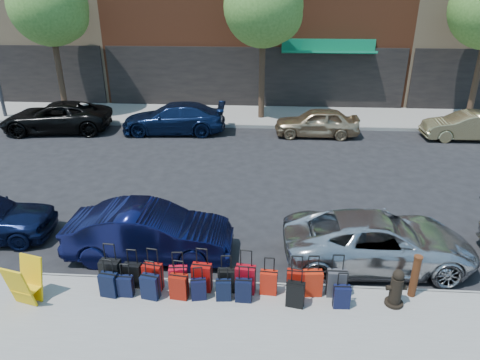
# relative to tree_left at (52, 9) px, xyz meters

# --- Properties ---
(ground) EXTENTS (120.00, 120.00, 0.00)m
(ground) POSITION_rel_tree_left_xyz_m (9.86, -9.50, -5.41)
(ground) COLOR black
(ground) RESTS_ON ground
(sidewalk_near) EXTENTS (60.00, 4.00, 0.15)m
(sidewalk_near) POSITION_rel_tree_left_xyz_m (9.86, -16.00, -5.34)
(sidewalk_near) COLOR gray
(sidewalk_near) RESTS_ON ground
(sidewalk_far) EXTENTS (60.00, 4.00, 0.15)m
(sidewalk_far) POSITION_rel_tree_left_xyz_m (9.86, 0.50, -5.34)
(sidewalk_far) COLOR gray
(sidewalk_far) RESTS_ON ground
(curb_near) EXTENTS (60.00, 0.08, 0.15)m
(curb_near) POSITION_rel_tree_left_xyz_m (9.86, -13.98, -5.34)
(curb_near) COLOR gray
(curb_near) RESTS_ON ground
(curb_far) EXTENTS (60.00, 0.08, 0.15)m
(curb_far) POSITION_rel_tree_left_xyz_m (9.86, -1.52, -5.34)
(curb_far) COLOR gray
(curb_far) RESTS_ON ground
(tree_left) EXTENTS (3.80, 3.80, 7.27)m
(tree_left) POSITION_rel_tree_left_xyz_m (0.00, 0.00, 0.00)
(tree_left) COLOR black
(tree_left) RESTS_ON sidewalk_far
(tree_center) EXTENTS (3.80, 3.80, 7.27)m
(tree_center) POSITION_rel_tree_left_xyz_m (10.50, 0.00, 0.00)
(tree_center) COLOR black
(tree_center) RESTS_ON sidewalk_far
(suitcase_front_0) EXTENTS (0.46, 0.28, 1.06)m
(suitcase_front_0) POSITION_rel_tree_left_xyz_m (7.37, -14.30, -4.93)
(suitcase_front_0) COLOR black
(suitcase_front_0) RESTS_ON sidewalk_near
(suitcase_front_1) EXTENTS (0.39, 0.23, 0.91)m
(suitcase_front_1) POSITION_rel_tree_left_xyz_m (7.85, -14.26, -4.98)
(suitcase_front_1) COLOR black
(suitcase_front_1) RESTS_ON sidewalk_near
(suitcase_front_2) EXTENTS (0.44, 0.29, 0.99)m
(suitcase_front_2) POSITION_rel_tree_left_xyz_m (8.31, -14.33, -4.95)
(suitcase_front_2) COLOR maroon
(suitcase_front_2) RESTS_ON sidewalk_near
(suitcase_front_3) EXTENTS (0.41, 0.26, 0.95)m
(suitcase_front_3) POSITION_rel_tree_left_xyz_m (8.88, -14.35, -4.96)
(suitcase_front_3) COLOR #A60A1B
(suitcase_front_3) RESTS_ON sidewalk_near
(suitcase_front_4) EXTENTS (0.44, 0.27, 1.01)m
(suitcase_front_4) POSITION_rel_tree_left_xyz_m (9.39, -14.28, -4.94)
(suitcase_front_4) COLOR #900B09
(suitcase_front_4) RESTS_ON sidewalk_near
(suitcase_front_5) EXTENTS (0.37, 0.22, 0.87)m
(suitcase_front_5) POSITION_rel_tree_left_xyz_m (9.92, -14.29, -4.99)
(suitcase_front_5) COLOR black
(suitcase_front_5) RESTS_ON sidewalk_near
(suitcase_front_6) EXTENTS (0.45, 0.28, 1.02)m
(suitcase_front_6) POSITION_rel_tree_left_xyz_m (10.34, -14.29, -4.94)
(suitcase_front_6) COLOR maroon
(suitcase_front_6) RESTS_ON sidewalk_near
(suitcase_front_7) EXTENTS (0.38, 0.23, 0.88)m
(suitcase_front_7) POSITION_rel_tree_left_xyz_m (10.84, -14.31, -4.99)
(suitcase_front_7) COLOR #B11B0B
(suitcase_front_7) RESTS_ON sidewalk_near
(suitcase_front_8) EXTENTS (0.40, 0.24, 0.94)m
(suitcase_front_8) POSITION_rel_tree_left_xyz_m (11.42, -14.30, -4.97)
(suitcase_front_8) COLOR maroon
(suitcase_front_8) RESTS_ON sidewalk_near
(suitcase_front_9) EXTENTS (0.41, 0.25, 0.95)m
(suitcase_front_9) POSITION_rel_tree_left_xyz_m (11.78, -14.29, -4.96)
(suitcase_front_9) COLOR #B0200B
(suitcase_front_9) RESTS_ON sidewalk_near
(suitcase_front_10) EXTENTS (0.41, 0.23, 0.99)m
(suitcase_front_10) POSITION_rel_tree_left_xyz_m (12.29, -14.28, -4.95)
(suitcase_front_10) COLOR #333338
(suitcase_front_10) RESTS_ON sidewalk_near
(suitcase_back_0) EXTENTS (0.39, 0.27, 0.87)m
(suitcase_back_0) POSITION_rel_tree_left_xyz_m (7.43, -14.61, -4.99)
(suitcase_back_0) COLOR black
(suitcase_back_0) RESTS_ON sidewalk_near
(suitcase_back_1) EXTENTS (0.32, 0.19, 0.77)m
(suitcase_back_1) POSITION_rel_tree_left_xyz_m (7.78, -14.59, -5.02)
(suitcase_back_1) COLOR black
(suitcase_back_1) RESTS_ON sidewalk_near
(suitcase_back_2) EXTENTS (0.41, 0.29, 0.89)m
(suitcase_back_2) POSITION_rel_tree_left_xyz_m (8.33, -14.63, -4.98)
(suitcase_back_2) COLOR black
(suitcase_back_2) RESTS_ON sidewalk_near
(suitcase_back_3) EXTENTS (0.40, 0.26, 0.90)m
(suitcase_back_3) POSITION_rel_tree_left_xyz_m (8.94, -14.58, -4.98)
(suitcase_back_3) COLOR maroon
(suitcase_back_3) RESTS_ON sidewalk_near
(suitcase_back_4) EXTENTS (0.35, 0.24, 0.76)m
(suitcase_back_4) POSITION_rel_tree_left_xyz_m (9.36, -14.59, -5.02)
(suitcase_back_4) COLOR black
(suitcase_back_4) RESTS_ON sidewalk_near
(suitcase_back_5) EXTENTS (0.33, 0.21, 0.76)m
(suitcase_back_5) POSITION_rel_tree_left_xyz_m (9.89, -14.58, -5.02)
(suitcase_back_5) COLOR black
(suitcase_back_5) RESTS_ON sidewalk_near
(suitcase_back_6) EXTENTS (0.35, 0.21, 0.82)m
(suitcase_back_6) POSITION_rel_tree_left_xyz_m (10.31, -14.59, -5.00)
(suitcase_back_6) COLOR black
(suitcase_back_6) RESTS_ON sidewalk_near
(suitcase_back_8) EXTENTS (0.40, 0.28, 0.88)m
(suitcase_back_8) POSITION_rel_tree_left_xyz_m (11.39, -14.67, -4.99)
(suitcase_back_8) COLOR black
(suitcase_back_8) RESTS_ON sidewalk_near
(suitcase_back_10) EXTENTS (0.34, 0.21, 0.81)m
(suitcase_back_10) POSITION_rel_tree_left_xyz_m (12.34, -14.65, -5.01)
(suitcase_back_10) COLOR black
(suitcase_back_10) RESTS_ON sidewalk_near
(fire_hydrant) EXTENTS (0.43, 0.38, 0.85)m
(fire_hydrant) POSITION_rel_tree_left_xyz_m (13.47, -14.50, -4.87)
(fire_hydrant) COLOR black
(fire_hydrant) RESTS_ON sidewalk_near
(bollard) EXTENTS (0.18, 0.18, 0.99)m
(bollard) POSITION_rel_tree_left_xyz_m (13.92, -14.18, -4.75)
(bollard) COLOR #38190C
(bollard) RESTS_ON sidewalk_near
(display_rack) EXTENTS (0.68, 0.72, 0.98)m
(display_rack) POSITION_rel_tree_left_xyz_m (5.79, -14.93, -4.78)
(display_rack) COLOR #ECB70D
(display_rack) RESTS_ON sidewalk_near
(car_near_1) EXTENTS (4.12, 1.49, 1.35)m
(car_near_1) POSITION_rel_tree_left_xyz_m (7.86, -12.84, -4.74)
(car_near_1) COLOR #0C0F35
(car_near_1) RESTS_ON ground
(car_near_2) EXTENTS (4.67, 2.33, 1.27)m
(car_near_2) POSITION_rel_tree_left_xyz_m (13.47, -12.77, -4.78)
(car_near_2) COLOR #B6B8BD
(car_near_2) RESTS_ON ground
(car_far_0) EXTENTS (5.27, 2.91, 1.40)m
(car_far_0) POSITION_rel_tree_left_xyz_m (0.67, -2.69, -4.71)
(car_far_0) COLOR black
(car_far_0) RESTS_ON ground
(car_far_1) EXTENTS (4.95, 2.23, 1.41)m
(car_far_1) POSITION_rel_tree_left_xyz_m (6.29, -2.50, -4.71)
(car_far_1) COLOR #0D1A3B
(car_far_1) RESTS_ON ground
(car_far_2) EXTENTS (3.84, 1.56, 1.31)m
(car_far_2) POSITION_rel_tree_left_xyz_m (12.98, -2.57, -4.76)
(car_far_2) COLOR tan
(car_far_2) RESTS_ON ground
(car_far_3) EXTENTS (3.82, 1.35, 1.26)m
(car_far_3) POSITION_rel_tree_left_xyz_m (19.68, -2.64, -4.78)
(car_far_3) COLOR tan
(car_far_3) RESTS_ON ground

